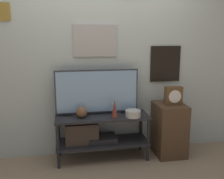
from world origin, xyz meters
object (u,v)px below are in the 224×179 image
object	(u,v)px
television	(97,91)
vase_slim_bronze	(115,108)
vase_wide_bowl	(133,114)
vase_round_glass	(82,112)
mantel_clock	(173,96)

from	to	relation	value
television	vase_slim_bronze	world-z (taller)	television
television	vase_wide_bowl	world-z (taller)	television
vase_wide_bowl	vase_round_glass	bearing A→B (deg)	172.55
television	mantel_clock	size ratio (longest dim) A/B	4.48
television	mantel_clock	distance (m)	1.00
vase_round_glass	mantel_clock	bearing A→B (deg)	-1.10
vase_round_glass	mantel_clock	size ratio (longest dim) A/B	0.58
television	vase_round_glass	distance (m)	0.33
vase_slim_bronze	vase_wide_bowl	bearing A→B (deg)	-3.63
vase_wide_bowl	vase_slim_bronze	xyz separation A→B (m)	(-0.24, 0.01, 0.08)
television	vase_wide_bowl	bearing A→B (deg)	-24.84
vase_round_glass	mantel_clock	xyz separation A→B (m)	(1.20, -0.02, 0.17)
television	vase_round_glass	world-z (taller)	television
television	vase_wide_bowl	size ratio (longest dim) A/B	5.51
television	mantel_clock	bearing A→B (deg)	-8.00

